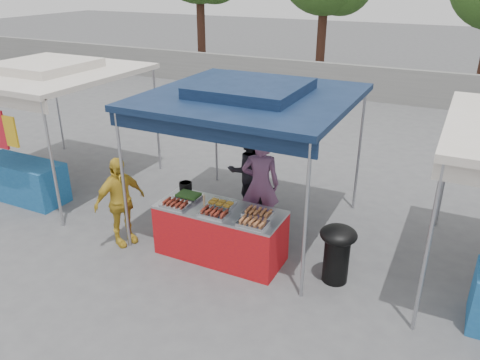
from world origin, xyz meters
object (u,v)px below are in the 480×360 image
at_px(helper_man, 247,170).
at_px(vendor_table, 220,233).
at_px(vendor_woman, 260,185).
at_px(cooking_pot, 186,186).
at_px(wok_burner, 337,249).
at_px(customer_person, 120,202).

bearing_deg(helper_man, vendor_table, 59.08).
bearing_deg(vendor_woman, vendor_table, 56.45).
height_order(vendor_table, helper_man, helper_man).
relative_size(vendor_table, cooking_pot, 9.47).
distance_m(cooking_pot, helper_man, 1.48).
bearing_deg(vendor_woman, wok_burner, 131.08).
relative_size(cooking_pot, helper_man, 0.14).
distance_m(wok_burner, customer_person, 3.52).
height_order(cooking_pot, helper_man, helper_man).
relative_size(cooking_pot, wok_burner, 0.24).
xyz_separation_m(vendor_table, wok_burner, (1.82, 0.17, 0.11)).
bearing_deg(wok_burner, vendor_woman, 166.06).
bearing_deg(vendor_table, wok_burner, 5.49).
xyz_separation_m(vendor_table, vendor_woman, (0.23, 1.02, 0.46)).
distance_m(vendor_table, vendor_woman, 1.14).
xyz_separation_m(vendor_woman, helper_man, (-0.60, 0.74, -0.12)).
bearing_deg(wok_burner, helper_man, 158.11).
bearing_deg(wok_burner, cooking_pot, -169.97).
height_order(vendor_table, vendor_woman, vendor_woman).
bearing_deg(customer_person, vendor_woman, -32.85).
bearing_deg(vendor_woman, customer_person, 15.30).
xyz_separation_m(helper_man, customer_person, (-1.28, -2.12, -0.00)).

